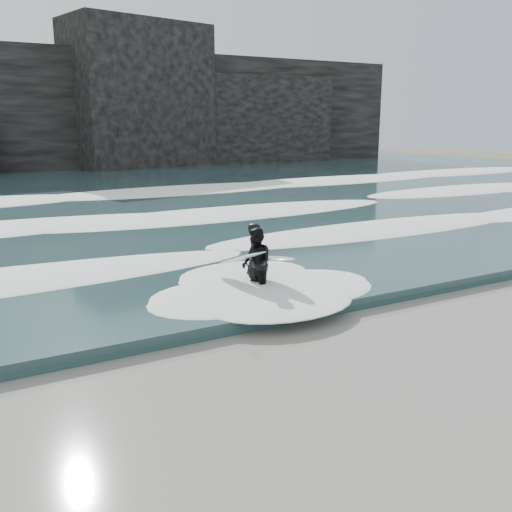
# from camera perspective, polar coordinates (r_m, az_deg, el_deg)

# --- Properties ---
(ground) EXTENTS (120.00, 120.00, 0.00)m
(ground) POSITION_cam_1_polar(r_m,az_deg,el_deg) (10.73, 16.65, -10.61)
(ground) COLOR olive
(ground) RESTS_ON ground
(sea) EXTENTS (90.00, 52.00, 0.30)m
(sea) POSITION_cam_1_polar(r_m,az_deg,el_deg) (36.65, -17.81, 6.33)
(sea) COLOR #233E40
(sea) RESTS_ON ground
(headland) EXTENTS (70.00, 9.00, 10.00)m
(headland) POSITION_cam_1_polar(r_m,az_deg,el_deg) (53.20, -22.05, 13.26)
(headland) COLOR black
(headland) RESTS_ON ground
(foam_near) EXTENTS (60.00, 3.20, 0.20)m
(foam_near) POSITION_cam_1_polar(r_m,az_deg,el_deg) (17.70, -4.45, 0.77)
(foam_near) COLOR white
(foam_near) RESTS_ON sea
(foam_mid) EXTENTS (60.00, 4.00, 0.24)m
(foam_mid) POSITION_cam_1_polar(r_m,az_deg,el_deg) (24.13, -11.49, 3.98)
(foam_mid) COLOR white
(foam_mid) RESTS_ON sea
(foam_far) EXTENTS (60.00, 4.80, 0.30)m
(foam_far) POSITION_cam_1_polar(r_m,az_deg,el_deg) (32.73, -16.40, 6.18)
(foam_far) COLOR white
(foam_far) RESTS_ON sea
(surfer_left) EXTENTS (1.16, 1.84, 1.79)m
(surfer_left) POSITION_cam_1_polar(r_m,az_deg,el_deg) (14.26, -0.27, -0.23)
(surfer_left) COLOR black
(surfer_left) RESTS_ON ground
(surfer_right) EXTENTS (1.11, 1.94, 1.73)m
(surfer_right) POSITION_cam_1_polar(r_m,az_deg,el_deg) (13.93, 0.19, -0.68)
(surfer_right) COLOR black
(surfer_right) RESTS_ON ground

